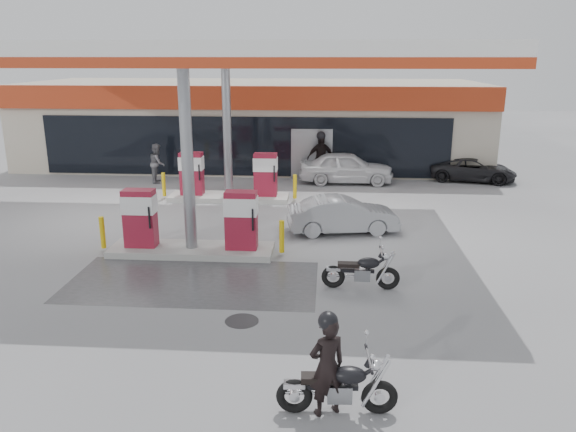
# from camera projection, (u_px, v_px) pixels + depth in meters

# --- Properties ---
(ground) EXTENTS (90.00, 90.00, 0.00)m
(ground) POSITION_uv_depth(u_px,v_px,m) (173.00, 281.00, 13.63)
(ground) COLOR gray
(ground) RESTS_ON ground
(wet_patch) EXTENTS (6.00, 3.00, 0.00)m
(wet_patch) POSITION_uv_depth(u_px,v_px,m) (193.00, 281.00, 13.59)
(wet_patch) COLOR #4C4C4F
(wet_patch) RESTS_ON ground
(drain_cover) EXTENTS (0.70, 0.70, 0.01)m
(drain_cover) POSITION_uv_depth(u_px,v_px,m) (242.00, 321.00, 11.57)
(drain_cover) COLOR #38383A
(drain_cover) RESTS_ON ground
(store_building) EXTENTS (22.00, 8.22, 4.00)m
(store_building) POSITION_uv_depth(u_px,v_px,m) (255.00, 122.00, 28.35)
(store_building) COLOR #B7AB99
(store_building) RESTS_ON ground
(canopy) EXTENTS (16.00, 10.02, 5.51)m
(canopy) POSITION_uv_depth(u_px,v_px,m) (207.00, 55.00, 16.96)
(canopy) COLOR silver
(canopy) RESTS_ON ground
(pump_island_near) EXTENTS (5.14, 1.30, 1.78)m
(pump_island_near) POSITION_uv_depth(u_px,v_px,m) (191.00, 229.00, 15.35)
(pump_island_near) COLOR #9E9E99
(pump_island_near) RESTS_ON ground
(pump_island_far) EXTENTS (5.14, 1.30, 1.78)m
(pump_island_far) POSITION_uv_depth(u_px,v_px,m) (229.00, 181.00, 21.10)
(pump_island_far) COLOR #9E9E99
(pump_island_far) RESTS_ON ground
(main_motorcycle) EXTENTS (1.86, 0.71, 0.96)m
(main_motorcycle) POSITION_uv_depth(u_px,v_px,m) (339.00, 388.00, 8.50)
(main_motorcycle) COLOR black
(main_motorcycle) RESTS_ON ground
(biker_main) EXTENTS (0.69, 0.60, 1.60)m
(biker_main) POSITION_uv_depth(u_px,v_px,m) (327.00, 366.00, 8.40)
(biker_main) COLOR black
(biker_main) RESTS_ON ground
(parked_motorcycle) EXTENTS (1.83, 0.70, 0.94)m
(parked_motorcycle) POSITION_uv_depth(u_px,v_px,m) (362.00, 272.00, 13.07)
(parked_motorcycle) COLOR black
(parked_motorcycle) RESTS_ON ground
(sedan_white) EXTENTS (4.00, 1.65, 1.36)m
(sedan_white) POSITION_uv_depth(u_px,v_px,m) (346.00, 167.00, 23.87)
(sedan_white) COLOR white
(sedan_white) RESTS_ON ground
(attendant) EXTENTS (0.76, 0.90, 1.67)m
(attendant) POSITION_uv_depth(u_px,v_px,m) (158.00, 163.00, 23.95)
(attendant) COLOR #5D5C61
(attendant) RESTS_ON ground
(hatchback_silver) EXTENTS (3.52, 1.73, 1.11)m
(hatchback_silver) POSITION_uv_depth(u_px,v_px,m) (343.00, 215.00, 17.21)
(hatchback_silver) COLOR #999CA1
(hatchback_silver) RESTS_ON ground
(parked_car_left) EXTENTS (3.95, 2.36, 1.07)m
(parked_car_left) POSITION_uv_depth(u_px,v_px,m) (158.00, 156.00, 27.21)
(parked_car_left) COLOR #141B45
(parked_car_left) RESTS_ON ground
(parked_car_right) EXTENTS (3.87, 2.37, 1.00)m
(parked_car_right) POSITION_uv_depth(u_px,v_px,m) (473.00, 169.00, 24.30)
(parked_car_right) COLOR black
(parked_car_right) RESTS_ON ground
(biker_walking) EXTENTS (1.30, 0.85, 2.05)m
(biker_walking) POSITION_uv_depth(u_px,v_px,m) (321.00, 159.00, 23.93)
(biker_walking) COLOR black
(biker_walking) RESTS_ON ground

